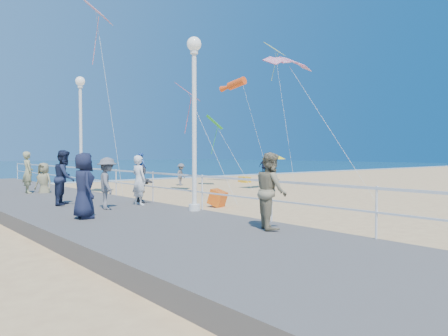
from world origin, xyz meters
TOP-DOWN VIEW (x-y plane):
  - ground at (0.00, 0.00)m, footprint 160.00×160.00m
  - surf_line at (0.00, 20.50)m, footprint 160.00×1.20m
  - boardwalk at (-7.50, 0.00)m, footprint 5.00×44.00m
  - railing at (-5.05, 0.00)m, footprint 0.05×42.00m
  - lamp_post_mid at (-5.35, 0.00)m, footprint 0.44×0.44m
  - lamp_post_far at (-5.35, 9.00)m, footprint 0.44×0.44m
  - woman_holding_toddler at (-5.97, 2.37)m, footprint 0.48×0.66m
  - toddler_held at (-5.82, 2.52)m, footprint 0.41×0.49m
  - spectator_1 at (-5.86, -3.77)m, footprint 1.04×1.10m
  - spectator_2 at (-7.27, 2.03)m, footprint 0.91×1.20m
  - spectator_4 at (-8.60, 0.62)m, footprint 0.67×0.94m
  - spectator_5 at (-5.52, 3.05)m, footprint 0.61×1.35m
  - spectator_6 at (-7.59, 9.43)m, footprint 0.45×0.68m
  - spectator_7 at (-7.89, 4.05)m, footprint 1.10×1.16m
  - beach_walker_a at (3.22, 13.37)m, footprint 1.10×0.94m
  - beach_walker_b at (16.86, 19.18)m, footprint 1.11×0.70m
  - beach_walker_c at (-6.99, 9.18)m, footprint 0.91×1.02m
  - box_kite at (-2.24, 2.71)m, footprint 0.77×0.86m
  - beach_umbrella at (11.96, 13.19)m, footprint 1.90×1.90m
  - beach_chair_left at (8.45, 12.65)m, footprint 0.55×0.55m
  - beach_chair_right at (8.82, 13.35)m, footprint 0.55×0.55m
  - kite_parafoil at (4.60, 5.08)m, footprint 3.16×0.94m
  - kite_windsock at (7.11, 12.14)m, footprint 0.96×2.41m
  - kite_diamond_pink at (0.14, 8.16)m, footprint 1.79×1.79m
  - kite_diamond_multi at (8.08, 9.44)m, footprint 1.62×1.49m
  - kite_diamond_green at (4.35, 11.20)m, footprint 1.57×1.66m
  - kite_diamond_redwhite at (-4.91, 8.24)m, footprint 1.92×1.95m

SIDE VIEW (x-z plane):
  - ground at x=0.00m, z-range 0.00..0.00m
  - surf_line at x=0.00m, z-range 0.01..0.05m
  - boardwalk at x=-7.50m, z-range 0.00..0.40m
  - beach_chair_left at x=8.45m, z-range 0.00..0.40m
  - beach_chair_right at x=8.82m, z-range 0.00..0.40m
  - box_kite at x=-2.24m, z-range -0.07..0.67m
  - beach_walker_a at x=3.22m, z-range 0.00..1.48m
  - beach_walker_c at x=-6.99m, z-range 0.00..1.74m
  - beach_walker_b at x=16.86m, z-range 0.00..1.77m
  - spectator_5 at x=-5.52m, z-range 0.40..1.81m
  - spectator_2 at x=-7.27m, z-range 0.40..2.04m
  - railing at x=-5.05m, z-range 0.98..1.53m
  - woman_holding_toddler at x=-5.97m, z-range 0.40..2.10m
  - spectator_4 at x=-8.60m, z-range 0.40..2.19m
  - spectator_1 at x=-5.86m, z-range 0.40..2.20m
  - spectator_6 at x=-7.59m, z-range 0.40..2.25m
  - spectator_7 at x=-7.89m, z-range 0.40..2.28m
  - toddler_held at x=-5.82m, z-range 1.25..2.18m
  - beach_umbrella at x=11.96m, z-range 0.84..2.98m
  - lamp_post_mid at x=-5.35m, z-range 1.00..6.32m
  - lamp_post_far at x=-5.35m, z-range 1.00..6.32m
  - kite_diamond_green at x=4.35m, z-range 3.71..4.60m
  - kite_diamond_pink at x=0.14m, z-range 4.98..5.82m
  - kite_windsock at x=7.11m, z-range 6.53..7.55m
  - kite_parafoil at x=4.60m, z-range 6.86..7.52m
  - kite_diamond_redwhite at x=-4.91m, z-range 8.17..9.18m
  - kite_diamond_multi at x=8.08m, z-range 8.70..9.49m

